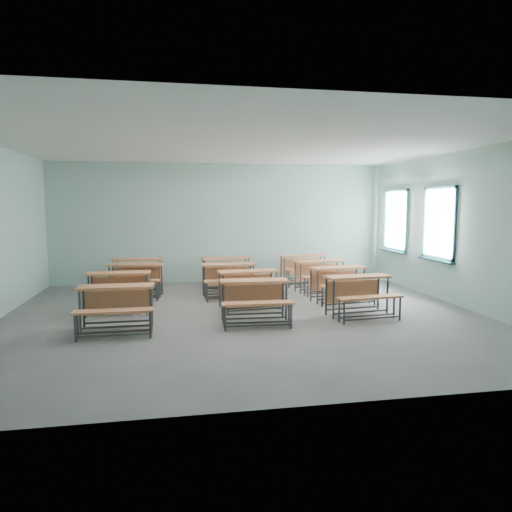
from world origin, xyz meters
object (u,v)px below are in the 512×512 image
at_px(desk_unit_r2c1, 229,275).
at_px(desk_unit_r0c2, 360,290).
at_px(desk_unit_r1c0, 119,285).
at_px(desk_unit_r3c0, 137,269).
at_px(desk_unit_r0c1, 255,295).
at_px(desk_unit_r3c1, 226,268).
at_px(desk_unit_r3c2, 304,265).
at_px(desk_unit_r2c0, 135,275).
at_px(desk_unit_r1c1, 250,283).
at_px(desk_unit_r1c2, 340,279).
at_px(desk_unit_r2c2, 321,271).
at_px(desk_unit_r0c0, 116,302).

bearing_deg(desk_unit_r2c1, desk_unit_r0c2, -48.45).
xyz_separation_m(desk_unit_r0c2, desk_unit_r1c0, (-4.50, 1.28, 0.00)).
bearing_deg(desk_unit_r2c1, desk_unit_r3c0, 145.36).
xyz_separation_m(desk_unit_r0c1, desk_unit_r2c1, (-0.17, 2.37, 0.00)).
relative_size(desk_unit_r3c1, desk_unit_r3c2, 1.02).
height_order(desk_unit_r2c0, desk_unit_r2c1, same).
distance_m(desk_unit_r1c1, desk_unit_r1c2, 2.03).
bearing_deg(desk_unit_r1c1, desk_unit_r2c1, 96.54).
xyz_separation_m(desk_unit_r0c1, desk_unit_r1c0, (-2.48, 1.39, 0.00)).
relative_size(desk_unit_r2c1, desk_unit_r3c2, 1.00).
bearing_deg(desk_unit_r3c2, desk_unit_r0c2, -92.20).
distance_m(desk_unit_r2c1, desk_unit_r3c1, 1.21).
bearing_deg(desk_unit_r0c2, desk_unit_r2c0, 142.65).
bearing_deg(desk_unit_r2c1, desk_unit_r2c0, 167.20).
bearing_deg(desk_unit_r1c0, desk_unit_r2c0, 81.78).
relative_size(desk_unit_r2c0, desk_unit_r2c1, 1.04).
height_order(desk_unit_r0c2, desk_unit_r3c1, same).
xyz_separation_m(desk_unit_r0c2, desk_unit_r2c1, (-2.19, 2.25, 0.00)).
xyz_separation_m(desk_unit_r0c2, desk_unit_r3c0, (-4.33, 3.59, 0.00)).
relative_size(desk_unit_r1c1, desk_unit_r1c2, 0.99).
bearing_deg(desk_unit_r0c1, desk_unit_r1c2, 35.70).
height_order(desk_unit_r2c2, desk_unit_r3c0, same).
distance_m(desk_unit_r1c0, desk_unit_r1c2, 4.59).
bearing_deg(desk_unit_r0c2, desk_unit_r1c1, 145.38).
xyz_separation_m(desk_unit_r0c1, desk_unit_r3c1, (-0.10, 3.57, 0.00)).
xyz_separation_m(desk_unit_r0c1, desk_unit_r3c2, (2.01, 3.80, 0.00)).
bearing_deg(desk_unit_r0c0, desk_unit_r3c2, 41.71).
xyz_separation_m(desk_unit_r0c2, desk_unit_r1c2, (0.09, 1.27, 0.00)).
distance_m(desk_unit_r2c2, desk_unit_r3c1, 2.40).
distance_m(desk_unit_r0c2, desk_unit_r1c0, 4.68).
distance_m(desk_unit_r0c1, desk_unit_r1c0, 2.85).
bearing_deg(desk_unit_r1c0, desk_unit_r0c1, -28.95).
bearing_deg(desk_unit_r3c0, desk_unit_r2c2, -7.77).
relative_size(desk_unit_r1c2, desk_unit_r2c2, 1.01).
bearing_deg(desk_unit_r2c1, desk_unit_r1c1, -79.94).
bearing_deg(desk_unit_r3c1, desk_unit_r2c0, -162.98).
xyz_separation_m(desk_unit_r0c2, desk_unit_r3c2, (-0.01, 3.69, 0.00)).
relative_size(desk_unit_r1c2, desk_unit_r3c0, 1.01).
distance_m(desk_unit_r2c2, desk_unit_r3c2, 1.25).
bearing_deg(desk_unit_r0c1, desk_unit_r1c1, 87.59).
distance_m(desk_unit_r1c2, desk_unit_r3c2, 2.42).
bearing_deg(desk_unit_r3c1, desk_unit_r0c0, -124.85).
bearing_deg(desk_unit_r0c1, desk_unit_r2c1, 96.57).
relative_size(desk_unit_r3c0, desk_unit_r3c1, 1.03).
xyz_separation_m(desk_unit_r1c2, desk_unit_r3c2, (-0.10, 2.42, 0.00)).
distance_m(desk_unit_r2c1, desk_unit_r3c0, 2.52).
height_order(desk_unit_r1c1, desk_unit_r2c1, same).
xyz_separation_m(desk_unit_r2c1, desk_unit_r3c1, (0.08, 1.21, 0.00)).
height_order(desk_unit_r0c0, desk_unit_r0c2, same).
bearing_deg(desk_unit_r0c0, desk_unit_r2c0, 87.94).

